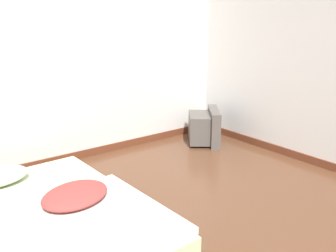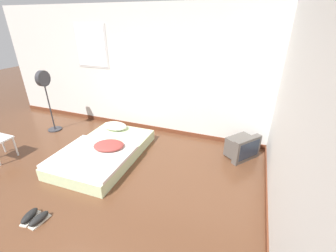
{
  "view_description": "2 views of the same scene",
  "coord_description": "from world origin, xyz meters",
  "px_view_note": "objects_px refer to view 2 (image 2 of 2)",
  "views": [
    {
      "loc": [
        -1.09,
        -0.88,
        1.57
      ],
      "look_at": [
        1.0,
        1.84,
        0.57
      ],
      "focal_mm": 40.0,
      "sensor_mm": 36.0,
      "label": 1
    },
    {
      "loc": [
        2.1,
        -1.28,
        2.3
      ],
      "look_at": [
        0.8,
        2.11,
        0.58
      ],
      "focal_mm": 24.0,
      "sensor_mm": 36.0,
      "label": 2
    }
  ],
  "objects_px": {
    "mattress_bed": "(104,151)",
    "sneaker_pair": "(34,218)",
    "standing_fan": "(46,89)",
    "crt_tv": "(242,147)"
  },
  "relations": [
    {
      "from": "crt_tv",
      "to": "sneaker_pair",
      "type": "xyz_separation_m",
      "value": [
        -2.3,
        -2.44,
        -0.16
      ]
    },
    {
      "from": "mattress_bed",
      "to": "sneaker_pair",
      "type": "distance_m",
      "value": 1.54
    },
    {
      "from": "mattress_bed",
      "to": "standing_fan",
      "type": "xyz_separation_m",
      "value": [
        -1.75,
        0.55,
        0.82
      ]
    },
    {
      "from": "crt_tv",
      "to": "sneaker_pair",
      "type": "bearing_deg",
      "value": -133.3
    },
    {
      "from": "mattress_bed",
      "to": "standing_fan",
      "type": "height_order",
      "value": "standing_fan"
    },
    {
      "from": "mattress_bed",
      "to": "standing_fan",
      "type": "relative_size",
      "value": 1.41
    },
    {
      "from": "mattress_bed",
      "to": "standing_fan",
      "type": "distance_m",
      "value": 2.01
    },
    {
      "from": "crt_tv",
      "to": "mattress_bed",
      "type": "bearing_deg",
      "value": -158.96
    },
    {
      "from": "standing_fan",
      "to": "crt_tv",
      "type": "bearing_deg",
      "value": 4.93
    },
    {
      "from": "sneaker_pair",
      "to": "standing_fan",
      "type": "distance_m",
      "value": 2.9
    }
  ]
}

